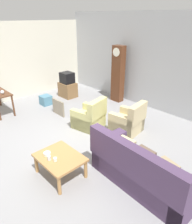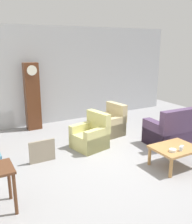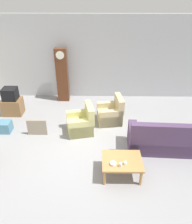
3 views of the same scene
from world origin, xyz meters
name	(u,v)px [view 3 (image 3 of 3)]	position (x,y,z in m)	size (l,w,h in m)	color
ground_plane	(94,151)	(0.00, 0.00, 0.00)	(10.40, 10.40, 0.00)	gray
garage_door_wall	(96,58)	(0.00, 3.60, 1.60)	(8.40, 0.16, 3.20)	#ADAFB5
couch_floral	(167,140)	(2.02, 0.07, 0.36)	(2.14, 0.99, 1.04)	#4C3856
armchair_olive_near	(81,123)	(-0.42, 0.94, 0.31)	(0.93, 0.91, 0.92)	#CCC67A
armchair_olive_far	(111,114)	(0.54, 1.55, 0.31)	(0.89, 0.86, 0.92)	#C8B584
coffee_table_wood	(122,162)	(0.70, -0.88, 0.39)	(0.96, 0.76, 0.46)	#B27F47
grandfather_clock	(62,75)	(-1.29, 3.16, 1.05)	(0.44, 0.30, 2.09)	#562D19
tv_stand_cabinet	(13,107)	(-2.96, 2.02, 0.29)	(0.68, 0.52, 0.59)	brown
tv_crt	(10,94)	(-2.96, 2.02, 0.80)	(0.48, 0.44, 0.42)	black
framed_picture_leaning	(37,128)	(-1.78, 0.75, 0.26)	(0.60, 0.05, 0.52)	gray
storage_box_blue	(5,127)	(-2.84, 0.91, 0.17)	(0.37, 0.37, 0.35)	teal
cup_white_porcelain	(125,163)	(0.76, -1.02, 0.50)	(0.07, 0.07, 0.07)	white
cup_blue_rimmed	(121,165)	(0.64, -1.09, 0.51)	(0.07, 0.07, 0.10)	silver
bowl_white_stacked	(113,164)	(0.47, -1.03, 0.49)	(0.15, 0.15, 0.06)	white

